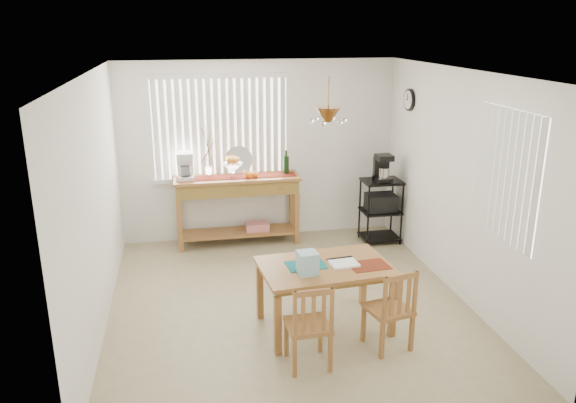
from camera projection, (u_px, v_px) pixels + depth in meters
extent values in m
cube|color=tan|center=(288.00, 304.00, 6.45)|extent=(4.00, 4.50, 0.01)
cube|color=white|center=(259.00, 150.00, 8.21)|extent=(4.00, 0.10, 2.60)
cube|color=white|center=(351.00, 289.00, 3.90)|extent=(4.00, 0.10, 2.60)
cube|color=white|center=(90.00, 206.00, 5.69)|extent=(0.10, 4.50, 2.60)
cube|color=white|center=(464.00, 185.00, 6.42)|extent=(0.10, 4.50, 2.60)
cube|color=white|center=(289.00, 67.00, 5.65)|extent=(4.00, 4.50, 0.10)
cube|color=white|center=(221.00, 128.00, 7.95)|extent=(1.90, 0.01, 1.40)
cube|color=white|center=(156.00, 131.00, 7.78)|extent=(0.07, 0.03, 1.40)
cube|color=white|center=(164.00, 130.00, 7.80)|extent=(0.07, 0.03, 1.40)
cube|color=white|center=(171.00, 130.00, 7.82)|extent=(0.07, 0.03, 1.40)
cube|color=white|center=(179.00, 130.00, 7.84)|extent=(0.07, 0.03, 1.40)
cube|color=white|center=(187.00, 130.00, 7.86)|extent=(0.07, 0.03, 1.40)
cube|color=white|center=(194.00, 129.00, 7.88)|extent=(0.07, 0.03, 1.40)
cube|color=white|center=(202.00, 129.00, 7.90)|extent=(0.07, 0.03, 1.40)
cube|color=white|center=(209.00, 129.00, 7.91)|extent=(0.07, 0.03, 1.40)
cube|color=white|center=(217.00, 129.00, 7.93)|extent=(0.07, 0.03, 1.40)
cube|color=white|center=(224.00, 128.00, 7.95)|extent=(0.07, 0.03, 1.40)
cube|color=white|center=(232.00, 128.00, 7.97)|extent=(0.07, 0.03, 1.40)
cube|color=white|center=(239.00, 128.00, 7.99)|extent=(0.07, 0.03, 1.40)
cube|color=white|center=(247.00, 128.00, 8.01)|extent=(0.07, 0.03, 1.40)
cube|color=white|center=(254.00, 127.00, 8.03)|extent=(0.07, 0.03, 1.40)
cube|color=white|center=(261.00, 127.00, 8.05)|extent=(0.07, 0.03, 1.40)
cube|color=white|center=(268.00, 127.00, 8.07)|extent=(0.07, 0.03, 1.40)
cube|color=white|center=(276.00, 127.00, 8.09)|extent=(0.07, 0.03, 1.40)
cube|color=white|center=(283.00, 127.00, 8.10)|extent=(0.07, 0.03, 1.40)
cube|color=white|center=(223.00, 179.00, 8.15)|extent=(1.98, 0.06, 0.06)
cube|color=white|center=(219.00, 76.00, 7.71)|extent=(1.98, 0.06, 0.06)
cube|color=white|center=(507.00, 176.00, 5.46)|extent=(0.01, 1.10, 1.30)
cube|color=white|center=(536.00, 190.00, 5.00)|extent=(0.03, 0.07, 1.30)
cube|color=white|center=(529.00, 187.00, 5.10)|extent=(0.03, 0.07, 1.30)
cube|color=white|center=(522.00, 183.00, 5.21)|extent=(0.03, 0.07, 1.30)
cube|color=white|center=(515.00, 180.00, 5.31)|extent=(0.03, 0.07, 1.30)
cube|color=white|center=(509.00, 177.00, 5.41)|extent=(0.03, 0.07, 1.30)
cube|color=white|center=(503.00, 174.00, 5.51)|extent=(0.03, 0.07, 1.30)
cube|color=white|center=(497.00, 172.00, 5.62)|extent=(0.03, 0.07, 1.30)
cube|color=white|center=(491.00, 169.00, 5.72)|extent=(0.03, 0.07, 1.30)
cube|color=white|center=(485.00, 167.00, 5.82)|extent=(0.03, 0.07, 1.30)
cube|color=white|center=(480.00, 164.00, 5.93)|extent=(0.03, 0.07, 1.30)
cylinder|color=black|center=(409.00, 100.00, 7.63)|extent=(0.04, 0.30, 0.30)
cylinder|color=white|center=(408.00, 100.00, 7.62)|extent=(0.01, 0.25, 0.25)
cylinder|color=brown|center=(329.00, 95.00, 5.22)|extent=(0.01, 0.01, 0.34)
cone|color=brown|center=(328.00, 114.00, 5.28)|extent=(0.24, 0.24, 0.14)
sphere|color=white|center=(344.00, 120.00, 5.32)|extent=(0.05, 0.05, 0.05)
sphere|color=white|center=(332.00, 118.00, 5.44)|extent=(0.05, 0.05, 0.05)
sphere|color=white|center=(316.00, 119.00, 5.41)|extent=(0.05, 0.05, 0.05)
sphere|color=white|center=(312.00, 121.00, 5.27)|extent=(0.05, 0.05, 0.05)
sphere|color=white|center=(323.00, 123.00, 5.15)|extent=(0.05, 0.05, 0.05)
sphere|color=white|center=(340.00, 123.00, 5.18)|extent=(0.05, 0.05, 0.05)
cube|color=#A06B36|center=(237.00, 179.00, 7.94)|extent=(1.77, 0.50, 0.04)
cube|color=olive|center=(237.00, 187.00, 7.98)|extent=(1.71, 0.45, 0.18)
cube|color=#A06B36|center=(180.00, 226.00, 7.79)|extent=(0.07, 0.07, 0.76)
cube|color=#A06B36|center=(297.00, 219.00, 8.09)|extent=(0.07, 0.07, 0.76)
cube|color=#A06B36|center=(180.00, 217.00, 8.15)|extent=(0.07, 0.07, 0.76)
cube|color=#A06B36|center=(292.00, 210.00, 8.45)|extent=(0.07, 0.07, 0.76)
cube|color=#A06B36|center=(238.00, 232.00, 8.19)|extent=(1.64, 0.43, 0.03)
cube|color=red|center=(257.00, 226.00, 8.21)|extent=(0.33, 0.24, 0.11)
cube|color=maroon|center=(237.00, 177.00, 7.93)|extent=(1.68, 0.27, 0.01)
cube|color=white|center=(186.00, 178.00, 7.80)|extent=(0.22, 0.27, 0.06)
cube|color=white|center=(185.00, 166.00, 7.84)|extent=(0.22, 0.09, 0.33)
cube|color=white|center=(185.00, 155.00, 7.68)|extent=(0.22, 0.24, 0.08)
cylinder|color=white|center=(186.00, 171.00, 7.74)|extent=(0.14, 0.14, 0.14)
cylinder|color=white|center=(233.00, 174.00, 7.89)|extent=(0.06, 0.06, 0.11)
cone|color=white|center=(233.00, 167.00, 7.86)|extent=(0.29, 0.29, 0.10)
sphere|color=#D54B1C|center=(236.00, 160.00, 7.84)|extent=(0.09, 0.09, 0.09)
sphere|color=#D54B1C|center=(233.00, 159.00, 7.88)|extent=(0.09, 0.09, 0.09)
sphere|color=#D54B1C|center=(229.00, 160.00, 7.85)|extent=(0.09, 0.09, 0.09)
sphere|color=#D54B1C|center=(230.00, 161.00, 7.79)|extent=(0.09, 0.09, 0.09)
sphere|color=#D54B1C|center=(234.00, 161.00, 7.78)|extent=(0.09, 0.09, 0.09)
sphere|color=orange|center=(248.00, 175.00, 7.87)|extent=(0.09, 0.09, 0.09)
sphere|color=orange|center=(255.00, 175.00, 7.88)|extent=(0.09, 0.09, 0.09)
cylinder|color=silver|center=(239.00, 160.00, 8.08)|extent=(0.40, 0.10, 0.39)
cylinder|color=white|center=(209.00, 172.00, 7.89)|extent=(0.09, 0.09, 0.16)
cylinder|color=#4C3823|center=(208.00, 149.00, 7.79)|extent=(0.10, 0.04, 0.49)
cylinder|color=#4C3823|center=(208.00, 147.00, 7.79)|extent=(0.15, 0.07, 0.54)
cylinder|color=#4C3823|center=(208.00, 151.00, 7.80)|extent=(0.19, 0.09, 0.40)
cylinder|color=#4C3823|center=(208.00, 145.00, 7.78)|extent=(0.06, 0.03, 0.61)
cylinder|color=#4C3823|center=(208.00, 152.00, 7.81)|extent=(0.24, 0.11, 0.34)
cylinder|color=black|center=(286.00, 165.00, 8.08)|extent=(0.08, 0.08, 0.25)
cylinder|color=black|center=(286.00, 153.00, 8.03)|extent=(0.03, 0.03, 0.09)
cylinder|color=black|center=(368.00, 216.00, 7.94)|extent=(0.03, 0.03, 0.93)
cylinder|color=black|center=(402.00, 214.00, 8.03)|extent=(0.03, 0.03, 0.93)
cylinder|color=black|center=(360.00, 208.00, 8.31)|extent=(0.03, 0.03, 0.93)
cylinder|color=black|center=(392.00, 206.00, 8.40)|extent=(0.03, 0.03, 0.93)
cube|color=black|center=(382.00, 181.00, 8.04)|extent=(0.55, 0.44, 0.03)
cube|color=black|center=(380.00, 211.00, 8.17)|extent=(0.55, 0.44, 0.03)
cube|color=black|center=(379.00, 236.00, 8.29)|extent=(0.55, 0.44, 0.03)
cube|color=black|center=(381.00, 202.00, 8.13)|extent=(0.42, 0.33, 0.24)
cube|color=black|center=(383.00, 179.00, 8.00)|extent=(0.22, 0.26, 0.05)
cube|color=black|center=(381.00, 168.00, 8.04)|extent=(0.22, 0.09, 0.33)
cube|color=black|center=(384.00, 157.00, 7.91)|extent=(0.22, 0.24, 0.08)
cylinder|color=silver|center=(383.00, 172.00, 7.96)|extent=(0.14, 0.14, 0.14)
cube|color=#A06B36|center=(325.00, 267.00, 5.75)|extent=(1.39, 0.97, 0.04)
cube|color=olive|center=(325.00, 271.00, 5.76)|extent=(1.29, 0.87, 0.06)
cube|color=#A06B36|center=(278.00, 326.00, 5.37)|extent=(0.07, 0.07, 0.61)
cube|color=#A06B36|center=(392.00, 309.00, 5.69)|extent=(0.07, 0.07, 0.61)
cube|color=#A06B36|center=(260.00, 292.00, 6.04)|extent=(0.07, 0.07, 0.61)
cube|color=#A06B36|center=(363.00, 279.00, 6.36)|extent=(0.07, 0.07, 0.61)
cube|color=#146A71|center=(306.00, 265.00, 5.73)|extent=(0.42, 0.32, 0.01)
cube|color=maroon|center=(369.00, 265.00, 5.72)|extent=(0.42, 0.32, 0.01)
cube|color=white|center=(344.00, 264.00, 5.75)|extent=(0.30, 0.25, 0.02)
cube|color=black|center=(340.00, 259.00, 5.86)|extent=(0.28, 0.05, 0.03)
cube|color=#9AD1E1|center=(307.00, 263.00, 5.52)|extent=(0.21, 0.21, 0.23)
cube|color=#A06B36|center=(308.00, 326.00, 5.18)|extent=(0.41, 0.41, 0.04)
cube|color=#A06B36|center=(320.00, 334.00, 5.43)|extent=(0.04, 0.04, 0.38)
cube|color=#A06B36|center=(286.00, 338.00, 5.36)|extent=(0.04, 0.04, 0.38)
cube|color=#A06B36|center=(330.00, 353.00, 5.12)|extent=(0.04, 0.04, 0.38)
cube|color=#A06B36|center=(294.00, 358.00, 5.05)|extent=(0.04, 0.04, 0.38)
cube|color=#A06B36|center=(332.00, 310.00, 4.98)|extent=(0.03, 0.03, 0.43)
cube|color=#A06B36|center=(295.00, 314.00, 4.91)|extent=(0.03, 0.03, 0.43)
cube|color=#A06B36|center=(314.00, 293.00, 4.89)|extent=(0.36, 0.04, 0.06)
cube|color=#A06B36|center=(324.00, 313.00, 4.97)|extent=(0.04, 0.02, 0.35)
cube|color=#A06B36|center=(313.00, 314.00, 4.95)|extent=(0.04, 0.02, 0.35)
cube|color=#A06B36|center=(303.00, 315.00, 4.93)|extent=(0.04, 0.02, 0.35)
cube|color=#A06B36|center=(388.00, 309.00, 5.47)|extent=(0.47, 0.47, 0.04)
cube|color=#A06B36|center=(392.00, 317.00, 5.75)|extent=(0.05, 0.05, 0.39)
cube|color=#A06B36|center=(363.00, 324.00, 5.62)|extent=(0.05, 0.05, 0.39)
cube|color=#A06B36|center=(412.00, 333.00, 5.45)|extent=(0.05, 0.05, 0.39)
cube|color=#A06B36|center=(382.00, 341.00, 5.32)|extent=(0.05, 0.05, 0.39)
cube|color=#A06B36|center=(415.00, 292.00, 5.31)|extent=(0.04, 0.04, 0.43)
cube|color=#A06B36|center=(385.00, 299.00, 5.18)|extent=(0.04, 0.04, 0.43)
cube|color=#A06B36|center=(402.00, 277.00, 5.19)|extent=(0.35, 0.11, 0.06)
cube|color=#A06B36|center=(409.00, 296.00, 5.29)|extent=(0.04, 0.03, 0.35)
cube|color=#A06B36|center=(400.00, 297.00, 5.25)|extent=(0.04, 0.03, 0.35)
cube|color=#A06B36|center=(392.00, 299.00, 5.22)|extent=(0.04, 0.03, 0.35)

